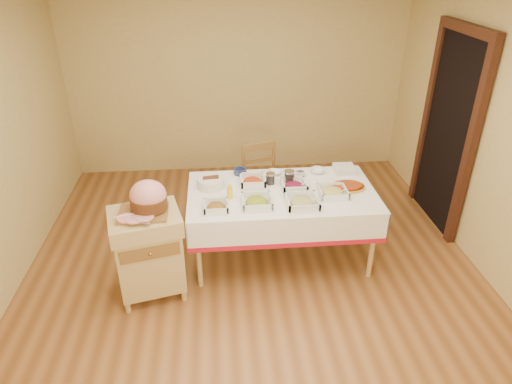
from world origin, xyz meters
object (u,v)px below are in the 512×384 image
dining_table (281,206)px  dining_chair (263,185)px  plate_stack (344,169)px  butcher_cart (148,249)px  brass_platter (347,187)px  mustard_bottle (230,192)px  preserve_jar_right (289,178)px  bread_basket (211,183)px  ham_on_board (148,199)px  preserve_jar_left (270,179)px

dining_table → dining_chair: size_ratio=1.92×
dining_table → plate_stack: bearing=27.2°
butcher_cart → brass_platter: (1.91, 0.46, 0.30)m
butcher_cart → mustard_bottle: mustard_bottle is taller
dining_chair → mustard_bottle: bearing=-117.8°
preserve_jar_right → bread_basket: bearing=-178.6°
butcher_cart → bread_basket: (0.57, 0.61, 0.33)m
dining_table → ham_on_board: 1.34m
preserve_jar_left → preserve_jar_right: (0.19, -0.01, 0.01)m
brass_platter → dining_table: bearing=179.9°
ham_on_board → preserve_jar_right: bearing=24.3°
butcher_cart → bread_basket: bread_basket is taller
ham_on_board → plate_stack: ham_on_board is taller
bread_basket → plate_stack: (1.40, 0.22, -0.02)m
ham_on_board → plate_stack: size_ratio=2.07×
dining_chair → bread_basket: size_ratio=3.62×
dining_table → butcher_cart: bearing=-159.7°
dining_table → butcher_cart: 1.35m
dining_chair → brass_platter: bearing=-40.9°
preserve_jar_left → mustard_bottle: size_ratio=0.72×
mustard_bottle → bread_basket: (-0.18, 0.24, -0.02)m
butcher_cart → dining_chair: bearing=44.4°
bread_basket → plate_stack: 1.42m
ham_on_board → preserve_jar_left: (1.12, 0.60, -0.16)m
butcher_cart → dining_chair: (1.15, 1.12, 0.00)m
dining_table → preserve_jar_left: 0.29m
dining_table → ham_on_board: bearing=-160.4°
mustard_bottle → brass_platter: (1.16, 0.09, -0.05)m
brass_platter → plate_stack: bearing=80.1°
bread_basket → mustard_bottle: bearing=-53.6°
plate_stack → dining_chair: bearing=160.5°
plate_stack → brass_platter: (-0.06, -0.37, -0.01)m
dining_chair → mustard_bottle: 0.92m
ham_on_board → plate_stack: bearing=22.5°
dining_chair → preserve_jar_left: dining_chair is taller
plate_stack → mustard_bottle: bearing=-159.2°
dining_chair → preserve_jar_right: (0.21, -0.50, 0.33)m
dining_table → ham_on_board: (-1.21, -0.43, 0.38)m
preserve_jar_left → dining_chair: bearing=92.0°
ham_on_board → bread_basket: 0.80m
mustard_bottle → dining_table: bearing=10.7°
mustard_bottle → bread_basket: size_ratio=0.62×
dining_table → preserve_jar_right: preserve_jar_right is taller
ham_on_board → mustard_bottle: 0.79m
plate_stack → preserve_jar_left: bearing=-166.2°
preserve_jar_left → bread_basket: size_ratio=0.44×
dining_table → bread_basket: bearing=168.2°
preserve_jar_left → preserve_jar_right: bearing=-2.1°
dining_table → plate_stack: size_ratio=8.55×
dining_table → dining_chair: 0.68m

